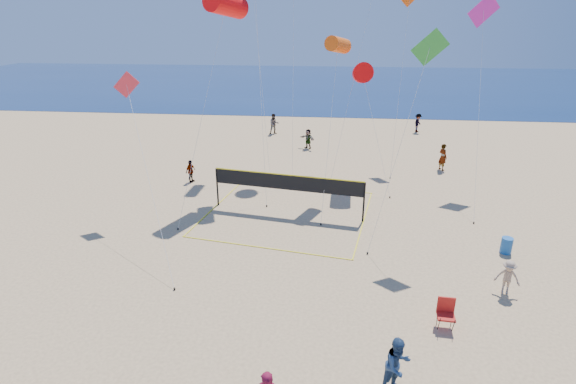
{
  "coord_description": "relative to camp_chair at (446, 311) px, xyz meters",
  "views": [
    {
      "loc": [
        1.06,
        -11.58,
        10.65
      ],
      "look_at": [
        -0.29,
        2.0,
        5.18
      ],
      "focal_mm": 28.0,
      "sensor_mm": 36.0,
      "label": 1
    }
  ],
  "objects": [
    {
      "name": "trash_barrel",
      "position": [
        4.11,
        5.83,
        -0.26
      ],
      "size": [
        0.53,
        0.53,
        0.78
      ],
      "primitive_type": "cylinder",
      "rotation": [
        0.0,
        0.0,
        -0.02
      ],
      "color": "#1956A3",
      "rests_on": "ground"
    },
    {
      "name": "far_person_1",
      "position": [
        -6.28,
        22.59,
        0.17
      ],
      "size": [
        1.48,
        1.34,
        1.64
      ],
      "primitive_type": "imported",
      "rotation": [
        0.0,
        0.0,
        -0.69
      ],
      "color": "gray",
      "rests_on": "ground"
    },
    {
      "name": "far_person_3",
      "position": [
        -9.73,
        27.14,
        0.29
      ],
      "size": [
        1.09,
        0.95,
        1.89
      ],
      "primitive_type": "imported",
      "rotation": [
        0.0,
        0.0,
        0.3
      ],
      "color": "gray",
      "rests_on": "ground"
    },
    {
      "name": "camp_chair",
      "position": [
        0.0,
        0.0,
        0.0
      ],
      "size": [
        0.66,
        0.8,
        1.28
      ],
      "rotation": [
        0.0,
        0.0,
        -0.08
      ],
      "color": "red",
      "rests_on": "ground"
    },
    {
      "name": "far_person_0",
      "position": [
        -13.66,
        13.77,
        0.11
      ],
      "size": [
        0.69,
        0.97,
        1.52
      ],
      "primitive_type": "imported",
      "rotation": [
        0.0,
        0.0,
        1.17
      ],
      "color": "gray",
      "rests_on": "ground"
    },
    {
      "name": "kite_3",
      "position": [
        -14.86,
        8.63,
        5.92
      ],
      "size": [
        5.43,
        8.13,
        7.83
      ],
      "rotation": [
        0.0,
        0.0,
        0.22
      ],
      "color": "#F22F3E",
      "rests_on": "ground"
    },
    {
      "name": "far_person_4",
      "position": [
        3.82,
        29.18,
        0.22
      ],
      "size": [
        1.13,
        1.31,
        1.76
      ],
      "primitive_type": "imported",
      "rotation": [
        0.0,
        0.0,
        1.05
      ],
      "color": "gray",
      "rests_on": "ground"
    },
    {
      "name": "bystander_b",
      "position": [
        2.93,
        2.39,
        0.09
      ],
      "size": [
        1.09,
        0.85,
        1.48
      ],
      "primitive_type": "imported",
      "rotation": [
        0.0,
        0.0,
        -0.35
      ],
      "color": "tan",
      "rests_on": "ground"
    },
    {
      "name": "kite_0",
      "position": [
        -10.54,
        13.11,
        10.4
      ],
      "size": [
        2.84,
        8.09,
        11.85
      ],
      "rotation": [
        0.0,
        0.0,
        -0.41
      ],
      "color": "#FF0809",
      "rests_on": "ground"
    },
    {
      "name": "ocean",
      "position": [
        -5.4,
        59.69,
        -0.64
      ],
      "size": [
        140.0,
        50.0,
        0.03
      ],
      "primitive_type": "cube",
      "color": "navy",
      "rests_on": "ground"
    },
    {
      "name": "far_person_2",
      "position": [
        3.71,
        17.99,
        0.32
      ],
      "size": [
        0.76,
        0.85,
        1.94
      ],
      "primitive_type": "imported",
      "rotation": [
        0.0,
        0.0,
        2.11
      ],
      "color": "gray",
      "rests_on": "ground"
    },
    {
      "name": "kite_2",
      "position": [
        -4.14,
        13.7,
        8.23
      ],
      "size": [
        1.64,
        6.93,
        9.46
      ],
      "rotation": [
        0.0,
        0.0,
        -0.42
      ],
      "color": "#F0560E",
      "rests_on": "ground"
    },
    {
      "name": "kite_5",
      "position": [
        4.65,
        16.54,
        9.65
      ],
      "size": [
        2.24,
        8.23,
        11.79
      ],
      "rotation": [
        0.0,
        0.0,
        0.41
      ],
      "color": "#E427B1",
      "rests_on": "ground"
    },
    {
      "name": "bystander_a",
      "position": [
        -2.15,
        -3.22,
        0.29
      ],
      "size": [
        1.16,
        1.11,
        1.89
      ],
      "primitive_type": "imported",
      "rotation": [
        0.0,
        0.0,
        0.59
      ],
      "color": "navy",
      "rests_on": "ground"
    },
    {
      "name": "kite_4",
      "position": [
        -0.26,
        7.31,
        8.07
      ],
      "size": [
        3.18,
        2.58,
        10.04
      ],
      "rotation": [
        0.0,
        0.0,
        0.12
      ],
      "color": "green",
      "rests_on": "ground"
    },
    {
      "name": "ground",
      "position": [
        -5.4,
        -2.31,
        -0.65
      ],
      "size": [
        120.0,
        120.0,
        0.0
      ],
      "primitive_type": "plane",
      "color": "tan",
      "rests_on": "ground"
    },
    {
      "name": "kite_9",
      "position": [
        0.78,
        21.12,
        10.29
      ],
      "size": [
        1.82,
        6.13,
        12.55
      ],
      "rotation": [
        0.0,
        0.0,
        -0.24
      ],
      "color": "#F0560E",
      "rests_on": "ground"
    },
    {
      "name": "volleyball_net",
      "position": [
        -6.68,
        9.35,
        0.94
      ],
      "size": [
        10.1,
        9.98,
        2.34
      ],
      "rotation": [
        0.0,
        0.0,
        -0.17
      ],
      "color": "black",
      "rests_on": "ground"
    },
    {
      "name": "kite_10",
      "position": [
        -2.52,
        15.65,
        6.42
      ],
      "size": [
        2.6,
        5.0,
        7.88
      ],
      "rotation": [
        0.0,
        0.0,
        -0.02
      ],
      "color": "#FF0809",
      "rests_on": "ground"
    }
  ]
}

